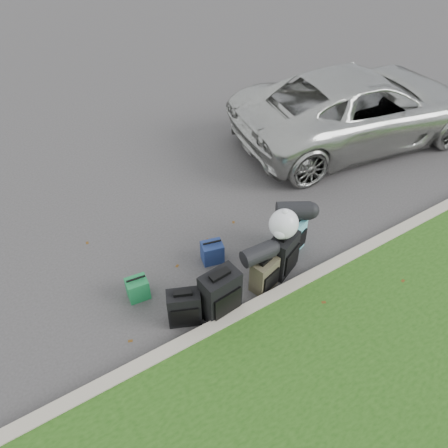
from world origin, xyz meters
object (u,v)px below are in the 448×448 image
suitcase_olive (264,274)px  suitcase_large_black_right (283,254)px  tote_navy (212,252)px  suv (360,107)px  suitcase_teal (293,236)px  suitcase_large_black_left (220,295)px  tote_green (138,289)px  suitcase_small_black (184,308)px

suitcase_olive → suitcase_large_black_right: 0.44m
tote_navy → suv: bearing=32.8°
suv → suitcase_teal: (-3.20, -1.92, -0.45)m
suitcase_large_black_left → tote_green: (-0.82, 0.83, -0.20)m
suitcase_small_black → suitcase_large_black_right: (1.63, 0.04, 0.07)m
tote_navy → suitcase_teal: bearing=-6.7°
suitcase_olive → suitcase_small_black: bearing=160.5°
suv → tote_green: 5.83m
suitcase_teal → suv: bearing=11.6°
suitcase_small_black → tote_navy: 1.15m
suitcase_small_black → suitcase_large_black_right: size_ratio=0.79×
suitcase_small_black → suitcase_large_black_right: suitcase_large_black_right is taller
suitcase_large_black_right → tote_green: (-1.98, 0.66, -0.18)m
suv → suitcase_small_black: bearing=122.3°
suv → tote_green: size_ratio=15.94×
suitcase_large_black_left → suitcase_olive: suitcase_large_black_left is taller
suitcase_large_black_left → suitcase_teal: suitcase_large_black_left is taller
suv → tote_navy: (-4.37, -1.48, -0.56)m
suitcase_small_black → tote_navy: bearing=64.4°
suitcase_small_black → suitcase_olive: (1.21, -0.08, -0.01)m
suitcase_large_black_left → suitcase_large_black_right: size_ratio=1.07×
tote_green → suitcase_small_black: bearing=-55.9°
suitcase_small_black → tote_navy: size_ratio=1.61×
tote_navy → suitcase_olive: bearing=-53.5°
suv → suitcase_large_black_left: 5.34m
suv → suitcase_olive: size_ratio=10.03×
suv → suitcase_large_black_right: (-3.62, -2.19, -0.38)m
tote_navy → suitcase_small_black: bearing=-125.0°
suv → suitcase_small_black: suv is taller
suitcase_small_black → suitcase_large_black_left: (0.46, -0.13, 0.10)m
suitcase_teal → tote_green: size_ratio=1.65×
tote_green → tote_navy: 1.23m
suitcase_small_black → tote_green: bearing=140.7°
suitcase_olive → suitcase_teal: bearing=9.4°
suitcase_large_black_right → tote_navy: 1.05m
suitcase_large_black_right → suitcase_large_black_left: bearing=165.1°
suitcase_olive → tote_navy: size_ratio=1.57×
suitcase_small_black → tote_green: size_ratio=1.63×
suitcase_small_black → suitcase_large_black_left: bearing=7.9°
suv → suitcase_large_black_left: bearing=125.6°
suitcase_olive → tote_green: 1.75m
suv → suitcase_large_black_left: size_ratio=7.19×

